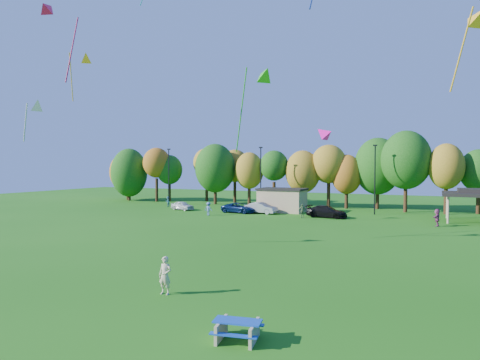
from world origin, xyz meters
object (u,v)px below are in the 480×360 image
at_px(car_b, 261,208).
at_px(kite_flyer, 165,275).
at_px(car_a, 182,206).
at_px(car_c, 239,208).
at_px(car_d, 327,212).
at_px(picnic_table, 238,329).

bearing_deg(car_b, kite_flyer, -157.41).
bearing_deg(car_a, car_b, -72.50).
height_order(kite_flyer, car_c, kite_flyer).
bearing_deg(car_d, car_c, 95.44).
bearing_deg(picnic_table, car_a, 114.67).
relative_size(car_a, car_c, 0.77).
xyz_separation_m(car_a, car_d, (20.86, -0.10, 0.10)).
xyz_separation_m(picnic_table, car_a, (-26.57, 37.94, 0.19)).
relative_size(picnic_table, car_d, 0.39).
bearing_deg(car_a, car_d, -75.67).
bearing_deg(car_b, picnic_table, -151.01).
distance_m(car_c, car_d, 11.94).
xyz_separation_m(picnic_table, car_c, (-17.65, 38.06, 0.23)).
relative_size(car_a, car_d, 0.74).
bearing_deg(car_b, car_c, 107.34).
bearing_deg(picnic_table, kite_flyer, 137.47).
relative_size(car_b, car_d, 0.89).
height_order(car_a, car_b, car_b).
bearing_deg(picnic_table, car_c, 104.53).
distance_m(car_a, car_c, 8.93).
bearing_deg(kite_flyer, car_a, 120.68).
bearing_deg(kite_flyer, car_d, 89.45).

